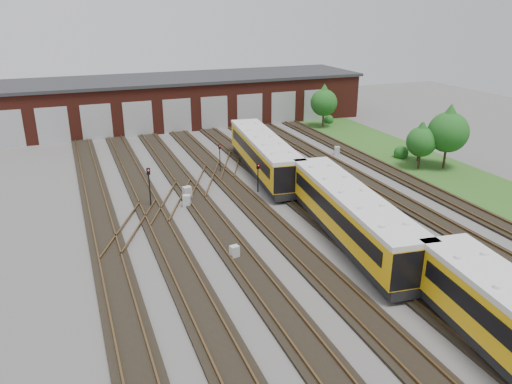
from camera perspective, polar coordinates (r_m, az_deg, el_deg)
name	(u,v)px	position (r m, az deg, el deg)	size (l,w,h in m)	color
ground	(312,236)	(36.48, 6.38, -4.97)	(120.00, 120.00, 0.00)	#4C4A47
track_network	(306,231)	(36.83, 5.74, -4.50)	(30.40, 70.00, 0.33)	black
maintenance_shed	(181,100)	(71.80, -8.54, 10.41)	(51.00, 12.50, 6.35)	#521D14
grass_verge	(432,167)	(54.45, 19.45, 2.72)	(8.00, 55.00, 0.05)	#21531B
metro_train	(350,214)	(35.18, 10.73, -2.51)	(4.93, 48.75, 3.41)	black
signal_mast_0	(149,183)	(41.15, -12.11, 1.05)	(0.28, 0.27, 3.45)	black
signal_mast_1	(220,155)	(49.21, -4.16, 4.26)	(0.23, 0.21, 2.91)	black
signal_mast_2	(258,174)	(43.92, 0.22, 2.08)	(0.26, 0.24, 2.65)	black
signal_mast_3	(295,163)	(45.14, 4.48, 3.37)	(0.30, 0.28, 3.66)	black
relay_cabinet_0	(187,193)	(43.09, -7.87, -0.11)	(0.68, 0.56, 1.13)	#B1B4B6
relay_cabinet_1	(187,201)	(41.51, -7.91, -1.02)	(0.61, 0.51, 1.02)	#B1B4B6
relay_cabinet_2	(235,252)	(32.94, -2.47, -6.91)	(0.56, 0.47, 0.94)	#B1B4B6
relay_cabinet_3	(260,144)	(58.39, 0.43, 5.53)	(0.55, 0.46, 0.92)	#B1B4B6
relay_cabinet_4	(337,151)	(56.29, 9.24, 4.68)	(0.55, 0.46, 0.92)	#B1B4B6
tree_0	(324,99)	(68.35, 7.78, 10.44)	(3.56, 3.56, 5.90)	#332017
tree_1	(420,136)	(55.34, 18.27, 6.07)	(2.58, 2.58, 4.27)	#332017
tree_2	(449,127)	(53.30, 21.17, 6.90)	(4.03, 4.03, 6.68)	#332017
tree_3	(422,138)	(52.64, 18.41, 5.83)	(2.98, 2.98, 4.94)	#332017
bush_1	(401,151)	(56.61, 16.27, 4.54)	(1.57, 1.57, 1.57)	#164A15
bush_2	(329,118)	(71.60, 8.31, 8.33)	(1.36, 1.36, 1.36)	#164A15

